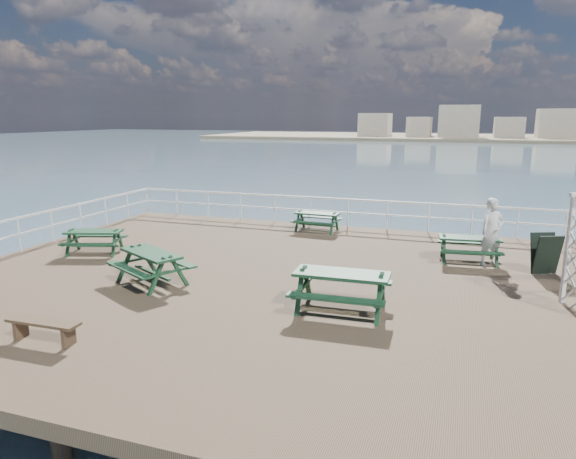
% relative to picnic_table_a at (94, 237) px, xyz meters
% --- Properties ---
extents(ground, '(18.00, 14.00, 0.30)m').
position_rel_picnic_table_a_xyz_m(ground, '(6.51, -0.58, -0.67)').
color(ground, brown).
rests_on(ground, ground).
extents(sea_backdrop, '(300.00, 300.00, 9.20)m').
position_rel_picnic_table_a_xyz_m(sea_backdrop, '(19.05, 133.49, -1.02)').
color(sea_backdrop, '#456573').
rests_on(sea_backdrop, ground).
extents(railing, '(17.77, 13.76, 1.10)m').
position_rel_picnic_table_a_xyz_m(railing, '(6.44, 1.99, 0.36)').
color(railing, white).
rests_on(railing, ground).
extents(picnic_table_a, '(1.99, 1.78, 0.81)m').
position_rel_picnic_table_a_xyz_m(picnic_table_a, '(0.00, 0.00, 0.00)').
color(picnic_table_a, '#14381F').
rests_on(picnic_table_a, ground).
extents(picnic_table_b, '(1.65, 1.36, 0.77)m').
position_rel_picnic_table_a_xyz_m(picnic_table_b, '(5.59, 5.22, -0.02)').
color(picnic_table_b, '#14381F').
rests_on(picnic_table_b, ground).
extents(picnic_table_c, '(1.84, 1.55, 0.83)m').
position_rel_picnic_table_a_xyz_m(picnic_table_c, '(10.85, 2.73, 0.01)').
color(picnic_table_c, '#14381F').
rests_on(picnic_table_c, ground).
extents(picnic_table_d, '(2.36, 2.20, 0.91)m').
position_rel_picnic_table_a_xyz_m(picnic_table_d, '(3.28, -1.88, 0.07)').
color(picnic_table_d, '#14381F').
rests_on(picnic_table_d, ground).
extents(picnic_table_e, '(2.08, 1.70, 0.98)m').
position_rel_picnic_table_a_xyz_m(picnic_table_e, '(8.24, -2.21, 0.11)').
color(picnic_table_e, '#14381F').
rests_on(picnic_table_e, ground).
extents(flat_bench_near, '(1.47, 0.38, 0.42)m').
position_rel_picnic_table_a_xyz_m(flat_bench_near, '(3.36, -5.53, -0.20)').
color(flat_bench_near, brown).
rests_on(flat_bench_near, ground).
extents(sandwich_board, '(0.81, 0.72, 1.10)m').
position_rel_picnic_table_a_xyz_m(sandwich_board, '(12.75, 2.16, 0.02)').
color(sandwich_board, black).
rests_on(sandwich_board, ground).
extents(person, '(0.83, 0.78, 1.91)m').
position_rel_picnic_table_a_xyz_m(person, '(11.41, 2.55, 0.44)').
color(person, silver).
rests_on(person, ground).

